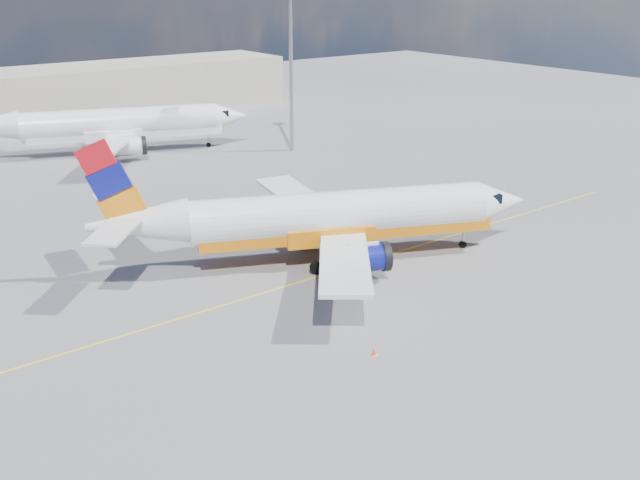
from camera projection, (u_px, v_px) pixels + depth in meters
ground at (359, 284)px, 52.75m from camera, size 240.00×240.00×0.00m
taxi_line at (334, 272)px, 54.99m from camera, size 70.00×0.15×0.01m
terminal_main at (71, 94)px, 110.02m from camera, size 70.00×14.00×8.00m
main_jet at (326, 217)px, 55.99m from camera, size 34.97×26.32×10.80m
second_jet at (112, 125)px, 89.57m from camera, size 36.00×27.27×10.97m
gse_tug at (391, 220)px, 64.00m from camera, size 2.40×1.64×1.62m
traffic_cone at (374, 352)px, 42.91m from camera, size 0.35×0.35×0.48m
floodlight_mast at (291, 44)px, 87.54m from camera, size 1.63×1.63×22.34m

